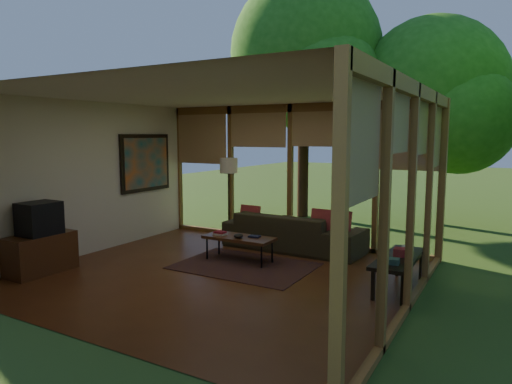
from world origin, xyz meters
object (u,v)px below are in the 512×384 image
Objects in this scene: sofa at (286,231)px; television at (39,218)px; side_console at (392,259)px; coffee_table at (239,238)px; floor_lamp at (229,170)px; media_cabinet at (41,253)px.

sofa is 4.17m from television.
television is 5.25m from side_console.
side_console reaches higher than coffee_table.
sofa is 2.57m from side_console.
floor_lamp is (1.23, 3.39, 0.56)m from television.
coffee_table is (-0.31, -1.17, 0.06)m from sofa.
side_console is (4.87, 1.95, 0.11)m from media_cabinet.
media_cabinet is at bearing -158.20° from side_console.
coffee_table is (2.30, 2.05, -0.46)m from television.
side_console is at bearing 151.38° from sofa.
sofa reaches higher than media_cabinet.
side_console is (3.62, -1.45, -1.00)m from floor_lamp.
media_cabinet reaches higher than coffee_table.
media_cabinet is at bearing -110.24° from floor_lamp.
media_cabinet is at bearing -138.64° from coffee_table.
floor_lamp is 1.38× the size of coffee_table.
television is at bearing -138.39° from coffee_table.
media_cabinet is at bearing 180.00° from television.
sofa is 4.15m from media_cabinet.
floor_lamp is 2.00m from coffee_table.
television is 0.39× the size of side_console.
sofa is at bearing 150.56° from side_console.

